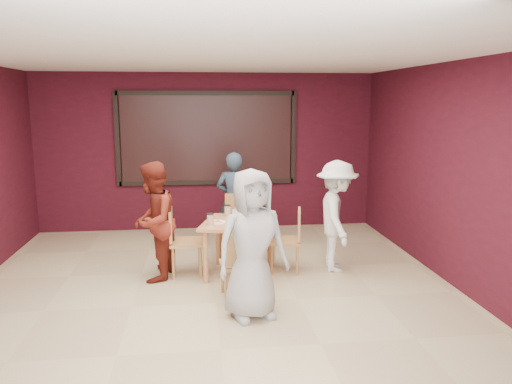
{
  "coord_description": "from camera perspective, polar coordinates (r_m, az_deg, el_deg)",
  "views": [
    {
      "loc": [
        -0.18,
        -5.47,
        2.31
      ],
      "look_at": [
        0.58,
        0.93,
        1.13
      ],
      "focal_mm": 35.0,
      "sensor_mm": 36.0,
      "label": 1
    }
  ],
  "objects": [
    {
      "name": "diner_left",
      "position": [
        6.58,
        -11.66,
        -3.31
      ],
      "size": [
        0.74,
        0.87,
        1.55
      ],
      "primitive_type": "imported",
      "rotation": [
        0.0,
        0.0,
        -1.8
      ],
      "color": "maroon",
      "rests_on": "floor"
    },
    {
      "name": "chair_right",
      "position": [
        6.83,
        3.96,
        -5.1
      ],
      "size": [
        0.49,
        0.49,
        0.86
      ],
      "color": "#C1764B",
      "rests_on": "floor"
    },
    {
      "name": "diner_right",
      "position": [
        6.88,
        9.21,
        -2.75
      ],
      "size": [
        0.68,
        1.05,
        1.52
      ],
      "primitive_type": "imported",
      "rotation": [
        0.0,
        0.0,
        1.45
      ],
      "color": "white",
      "rests_on": "floor"
    },
    {
      "name": "diner_front",
      "position": [
        5.32,
        -0.46,
        -6.0
      ],
      "size": [
        0.91,
        0.72,
        1.62
      ],
      "primitive_type": "imported",
      "rotation": [
        0.0,
        0.0,
        0.29
      ],
      "color": "#A6A6A6",
      "rests_on": "floor"
    },
    {
      "name": "window_blinds",
      "position": [
        8.95,
        -5.61,
        6.12
      ],
      "size": [
        3.0,
        0.02,
        1.5
      ],
      "primitive_type": "cube",
      "color": "black"
    },
    {
      "name": "chair_back",
      "position": [
        7.4,
        -2.1,
        -3.53
      ],
      "size": [
        0.58,
        0.58,
        0.94
      ],
      "color": "#C1764B",
      "rests_on": "floor"
    },
    {
      "name": "floor",
      "position": [
        5.95,
        -4.58,
        -12.51
      ],
      "size": [
        7.0,
        7.0,
        0.0
      ],
      "primitive_type": "plane",
      "color": "#C7B88A",
      "rests_on": "ground"
    },
    {
      "name": "diner_back",
      "position": [
        7.83,
        -2.53,
        -0.99
      ],
      "size": [
        0.64,
        0.51,
        1.53
      ],
      "primitive_type": "imported",
      "rotation": [
        0.0,
        0.0,
        2.86
      ],
      "color": "#2F4255",
      "rests_on": "floor"
    },
    {
      "name": "chair_front",
      "position": [
        5.88,
        -2.05,
        -7.95
      ],
      "size": [
        0.42,
        0.42,
        0.81
      ],
      "color": "#C1764B",
      "rests_on": "floor"
    },
    {
      "name": "dining_table",
      "position": [
        6.64,
        -1.95,
        -4.15
      ],
      "size": [
        1.14,
        1.14,
        0.88
      ],
      "color": "tan",
      "rests_on": "floor"
    },
    {
      "name": "chair_left",
      "position": [
        6.74,
        -8.63,
        -5.2
      ],
      "size": [
        0.45,
        0.45,
        0.91
      ],
      "color": "#C1764B",
      "rests_on": "floor"
    }
  ]
}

